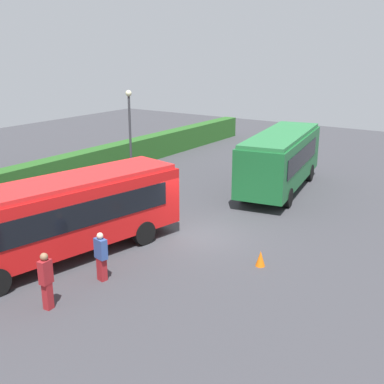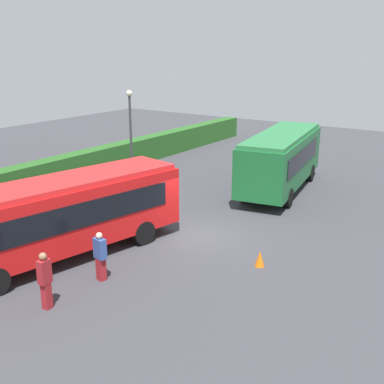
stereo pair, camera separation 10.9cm
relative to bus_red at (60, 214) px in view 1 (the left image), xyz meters
name	(u,v)px [view 1 (the left image)]	position (x,y,z in m)	size (l,w,h in m)	color
ground_plane	(197,235)	(4.84, -2.96, -1.79)	(64.00, 64.00, 0.00)	#38383D
bus_red	(60,214)	(0.00, 0.00, 0.00)	(10.26, 4.33, 3.10)	red
bus_green	(281,158)	(13.10, -3.06, 0.09)	(9.21, 3.99, 3.27)	#19602D
person_left	(46,279)	(-2.79, -2.47, -0.79)	(0.41, 0.29, 1.88)	maroon
person_center	(101,255)	(-0.46, -2.50, -0.86)	(0.35, 0.52, 1.77)	maroon
hedge_row	(31,179)	(4.84, 7.99, -0.96)	(44.00, 1.11, 1.67)	#25571F
traffic_cone	(260,258)	(3.64, -6.56, -1.49)	(0.36, 0.36, 0.60)	orange
lamppost	(130,125)	(10.07, 5.29, 1.59)	(0.36, 0.36, 5.39)	#38383D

